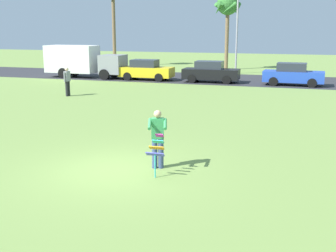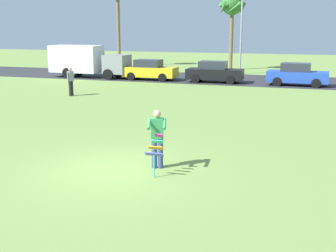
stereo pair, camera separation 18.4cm
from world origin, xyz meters
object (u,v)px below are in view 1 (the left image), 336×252
Objects in this scene: person_kite_flyer at (158,137)px; parked_car_yellow at (146,70)px; parked_truck_grey_van at (81,60)px; parked_car_black at (211,72)px; parked_car_blue at (293,75)px; palm_tree_right_near at (228,7)px; person_walker_near at (67,81)px; kite_held at (157,149)px; streetlight_pole at (237,28)px.

person_kite_flyer reaches higher than parked_car_yellow.
parked_car_black is at bearing -0.00° from parked_truck_grey_van.
parked_car_blue is 0.58× the size of palm_tree_right_near.
palm_tree_right_near reaches higher than person_walker_near.
kite_held is at bearing -98.13° from parked_car_blue.
parked_car_yellow is (-8.15, 21.20, 0.01)m from kite_held.
parked_car_black is 7.81m from streetlight_pole.
kite_held is at bearing -68.99° from parked_car_yellow.
streetlight_pole is (-1.94, 27.64, 3.05)m from person_kite_flyer.
person_walker_near is (-7.68, -16.24, -3.06)m from streetlight_pole.
parked_car_black is 11.45m from person_walker_near.
streetlight_pole is at bearing 31.04° from parked_truck_grey_van.
parked_car_black is at bearing -86.44° from palm_tree_right_near.
person_kite_flyer is at bearing -49.84° from person_walker_near.
palm_tree_right_near is (-0.65, 10.43, 5.21)m from parked_car_black.
parked_car_yellow is at bearing -130.50° from streetlight_pole.
parked_car_yellow is at bearing 111.16° from person_kite_flyer.
palm_tree_right_near is (10.24, 10.43, 4.57)m from parked_truck_grey_van.
parked_car_blue is 0.61× the size of streetlight_pole.
streetlight_pole reaches higher than kite_held.
palm_tree_right_near reaches higher than person_kite_flyer.
parked_car_black is 11.67m from palm_tree_right_near.
parked_car_blue is (11.18, 0.00, 0.00)m from parked_car_yellow.
person_kite_flyer is 1.52× the size of kite_held.
person_walker_near is (-1.65, -9.18, 0.16)m from parked_car_yellow.
parked_truck_grey_van reaches higher than parked_car_yellow.
streetlight_pole reaches higher than parked_car_black.
parked_car_yellow is 12.51m from palm_tree_right_near.
kite_held is 0.17× the size of parked_truck_grey_van.
person_kite_flyer is 0.25× the size of streetlight_pole.
palm_tree_right_near is at bearing 113.84° from streetlight_pole.
parked_car_blue is (3.21, 20.58, -0.18)m from person_kite_flyer.
streetlight_pole is (1.49, -3.36, -1.99)m from palm_tree_right_near.
palm_tree_right_near reaches higher than parked_car_blue.
parked_car_blue is at bearing 0.00° from parked_truck_grey_van.
person_kite_flyer is 0.41× the size of parked_car_yellow.
parked_car_blue is at bearing 0.01° from parked_car_yellow.
parked_truck_grey_van is 5.74m from parked_car_yellow.
streetlight_pole is at bearing 64.68° from person_walker_near.
parked_car_blue is at bearing -57.54° from palm_tree_right_near.
person_walker_near is at bearing -115.32° from streetlight_pole.
parked_truck_grey_van reaches higher than parked_car_black.
parked_car_yellow is 9.83m from streetlight_pole.
streetlight_pole reaches higher than parked_car_yellow.
streetlight_pole is at bearing -66.16° from palm_tree_right_near.
kite_held is 21.41m from parked_car_black.
parked_truck_grey_van reaches higher than person_kite_flyer.
person_kite_flyer is 31.60m from palm_tree_right_near.
parked_car_yellow is 2.43× the size of person_walker_near.
parked_car_blue reaches higher than kite_held.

